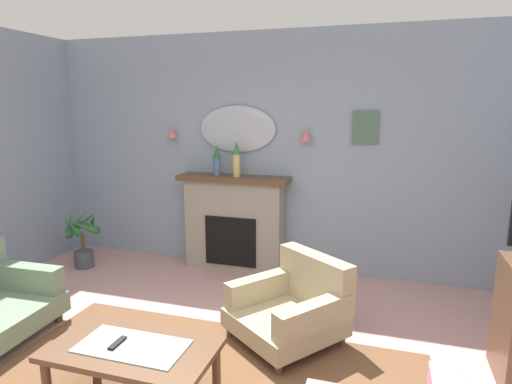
% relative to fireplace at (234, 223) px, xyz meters
% --- Properties ---
extents(wall_back, '(6.97, 0.10, 2.84)m').
position_rel_fireplace_xyz_m(wall_back, '(0.57, 0.22, 0.85)').
color(wall_back, '#8C9EB2').
rests_on(wall_back, ground).
extents(fireplace, '(1.36, 0.36, 1.16)m').
position_rel_fireplace_xyz_m(fireplace, '(0.00, 0.00, 0.00)').
color(fireplace, gray).
rests_on(fireplace, ground).
extents(mantel_vase_right, '(0.10, 0.10, 0.37)m').
position_rel_fireplace_xyz_m(mantel_vase_right, '(-0.20, -0.03, 0.79)').
color(mantel_vase_right, '#4C7093').
rests_on(mantel_vase_right, fireplace).
extents(mantel_vase_left, '(0.10, 0.10, 0.42)m').
position_rel_fireplace_xyz_m(mantel_vase_left, '(0.05, -0.03, 0.81)').
color(mantel_vase_left, tan).
rests_on(mantel_vase_left, fireplace).
extents(wall_mirror, '(0.96, 0.06, 0.56)m').
position_rel_fireplace_xyz_m(wall_mirror, '(0.00, 0.14, 1.14)').
color(wall_mirror, '#B2BCC6').
extents(wall_sconce_left, '(0.14, 0.14, 0.14)m').
position_rel_fireplace_xyz_m(wall_sconce_left, '(-0.85, 0.09, 1.09)').
color(wall_sconce_left, '#D17066').
extents(wall_sconce_right, '(0.14, 0.14, 0.14)m').
position_rel_fireplace_xyz_m(wall_sconce_right, '(0.85, 0.09, 1.09)').
color(wall_sconce_right, '#D17066').
extents(framed_picture, '(0.28, 0.03, 0.36)m').
position_rel_fireplace_xyz_m(framed_picture, '(1.50, 0.15, 1.18)').
color(framed_picture, '#4C6B56').
extents(coffee_table, '(1.10, 0.60, 0.45)m').
position_rel_fireplace_xyz_m(coffee_table, '(0.23, -2.59, -0.19)').
color(coffee_table, brown).
rests_on(coffee_table, ground).
extents(tv_remote, '(0.04, 0.16, 0.02)m').
position_rel_fireplace_xyz_m(tv_remote, '(0.13, -2.60, -0.12)').
color(tv_remote, black).
rests_on(tv_remote, coffee_table).
extents(armchair_by_coffee_table, '(1.13, 1.14, 0.71)m').
position_rel_fireplace_xyz_m(armchair_by_coffee_table, '(1.06, -1.42, -0.27)').
color(armchair_by_coffee_table, tan).
rests_on(armchair_by_coffee_table, ground).
extents(potted_plant_small_fern, '(0.47, 0.47, 0.71)m').
position_rel_fireplace_xyz_m(potted_plant_small_fern, '(-1.81, -0.53, -0.19)').
color(potted_plant_small_fern, '#474C56').
rests_on(potted_plant_small_fern, ground).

